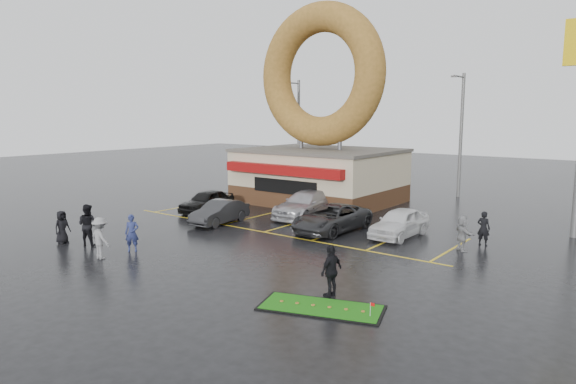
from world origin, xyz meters
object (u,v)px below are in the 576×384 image
Objects in this scene: car_silver at (306,204)px; putting_green at (321,307)px; car_black at (207,201)px; car_grey at (332,218)px; streetlight_left at (298,129)px; car_dgrey at (220,212)px; dumpster at (250,182)px; car_white at (399,223)px; streetlight_mid at (461,132)px; person_cameraman at (331,271)px; donut_shop at (320,138)px; person_blue at (132,233)px.

car_silver reaches higher than putting_green.
car_black is 9.08m from car_grey.
car_silver is at bearing 127.47° from putting_green.
streetlight_left is 2.12× the size of putting_green.
car_dgrey is at bearing -38.75° from car_black.
car_dgrey is 2.18× the size of dumpster.
car_grey is 1.20× the size of car_white.
dumpster is 25.65m from putting_green.
streetlight_mid reaches higher than car_silver.
streetlight_mid is 14.86m from car_white.
car_white is 2.33× the size of dumpster.
streetlight_left is at bearing 124.30° from car_silver.
car_dgrey reaches higher than putting_green.
person_cameraman is (3.95, -23.41, -3.89)m from streetlight_mid.
car_black is at bearing -123.79° from streetlight_mid.
streetlight_left reaches higher than car_white.
car_grey is 2.79× the size of dumpster.
streetlight_left reaches higher than car_grey.
car_grey is (3.30, -2.28, -0.07)m from car_silver.
donut_shop is 11.58m from car_white.
car_black is 17.23m from putting_green.
donut_shop is 3.18× the size of putting_green.
car_black is (3.63, -14.50, -4.09)m from streetlight_left.
car_dgrey is 2.20× the size of person_cameraman.
car_white is at bearing -0.26° from car_black.
donut_shop is 8.36m from dumpster.
person_blue is (-1.63, -11.07, 0.07)m from car_silver.
person_cameraman is at bearing -54.83° from car_silver.
putting_green is (10.52, -0.52, -0.81)m from person_blue.
donut_shop is at bearing 124.28° from putting_green.
car_dgrey is 0.93× the size of car_white.
donut_shop is 19.28m from person_cameraman.
car_dgrey is (-0.33, -9.47, -3.82)m from donut_shop.
person_cameraman reaches higher than car_silver.
car_silver is 1.26× the size of car_white.
car_dgrey is at bearing -112.82° from streetlight_mid.
car_white is at bearing 13.41° from car_dgrey.
dumpster is at bearing -128.04° from person_cameraman.
car_black is at bearing 141.87° from car_dgrey.
donut_shop is 3.30× the size of car_black.
donut_shop is at bearing 3.05° from dumpster.
car_silver is (2.40, -4.97, -3.70)m from donut_shop.
person_blue is (4.14, -8.49, 0.14)m from car_black.
person_blue is at bearing -71.32° from streetlight_left.
donut_shop is 1.50× the size of streetlight_left.
person_blue reaches higher than car_black.
putting_green is (2.26, -10.37, -0.68)m from car_white.
car_silver is at bearing -20.61° from dumpster.
person_blue is at bearing -87.25° from donut_shop.
dumpster is (-9.78, 5.98, -0.11)m from car_silver.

